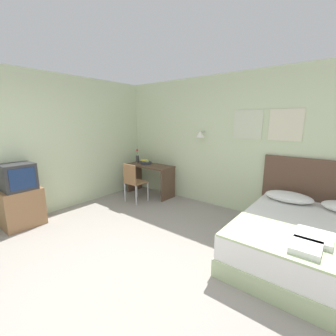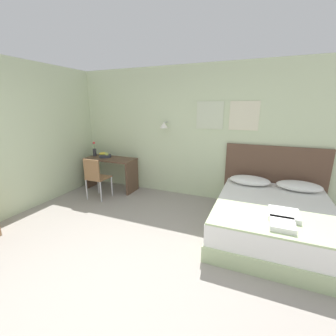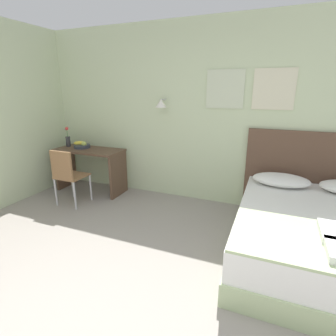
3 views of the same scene
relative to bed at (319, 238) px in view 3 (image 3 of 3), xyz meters
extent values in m
cube|color=beige|center=(-1.58, 1.10, 1.07)|extent=(5.96, 0.06, 2.65)
cube|color=beige|center=(-1.23, 1.06, 1.45)|extent=(0.52, 0.02, 0.52)
cube|color=beige|center=(-0.60, 1.06, 1.45)|extent=(0.52, 0.02, 0.52)
cylinder|color=#B2B2B7|center=(-2.13, 0.99, 1.30)|extent=(0.02, 0.16, 0.02)
cone|color=white|center=(-2.13, 0.90, 1.25)|extent=(0.17, 0.17, 0.12)
cube|color=#B2C693|center=(0.00, 0.00, -0.14)|extent=(1.62, 2.01, 0.22)
cube|color=white|center=(0.00, 0.00, 0.11)|extent=(1.58, 1.97, 0.29)
cube|color=brown|center=(0.00, 1.04, 0.34)|extent=(1.74, 0.06, 1.18)
ellipsoid|color=white|center=(-0.39, 0.75, 0.33)|extent=(0.70, 0.42, 0.15)
cube|color=#B2C693|center=(0.00, -0.58, 0.27)|extent=(1.57, 0.81, 0.02)
cube|color=brown|center=(-3.39, 0.72, 0.47)|extent=(1.15, 0.51, 0.03)
cube|color=brown|center=(-3.94, 0.72, 0.10)|extent=(0.04, 0.47, 0.70)
cube|color=brown|center=(-2.83, 0.72, 0.10)|extent=(0.04, 0.47, 0.70)
cube|color=#8E6642|center=(-3.31, 0.19, 0.19)|extent=(0.40, 0.40, 0.02)
cube|color=#8E6642|center=(-3.31, 0.00, 0.40)|extent=(0.37, 0.03, 0.42)
cylinder|color=#B7B7BC|center=(-3.49, 0.37, -0.04)|extent=(0.03, 0.03, 0.43)
cylinder|color=#B7B7BC|center=(-3.13, 0.37, -0.04)|extent=(0.03, 0.03, 0.43)
cylinder|color=#B7B7BC|center=(-3.49, 0.01, -0.04)|extent=(0.03, 0.03, 0.43)
cylinder|color=#B7B7BC|center=(-3.13, 0.01, -0.04)|extent=(0.03, 0.03, 0.43)
cylinder|color=#333842|center=(-3.56, 0.76, 0.51)|extent=(0.27, 0.27, 0.05)
sphere|color=#B2C156|center=(-3.50, 0.75, 0.56)|extent=(0.08, 0.08, 0.08)
ellipsoid|color=yellow|center=(-3.61, 0.76, 0.56)|extent=(0.21, 0.14, 0.07)
cylinder|color=#333338|center=(-3.86, 0.77, 0.57)|extent=(0.08, 0.08, 0.17)
cylinder|color=#3D7538|center=(-3.86, 0.77, 0.73)|extent=(0.01, 0.01, 0.14)
sphere|color=#DB3838|center=(-3.86, 0.77, 0.80)|extent=(0.06, 0.06, 0.06)
camera|label=1|loc=(0.24, -3.11, 1.52)|focal=24.00mm
camera|label=2|loc=(-0.27, -3.35, 1.60)|focal=24.00mm
camera|label=3|loc=(-0.53, -2.74, 1.45)|focal=28.00mm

